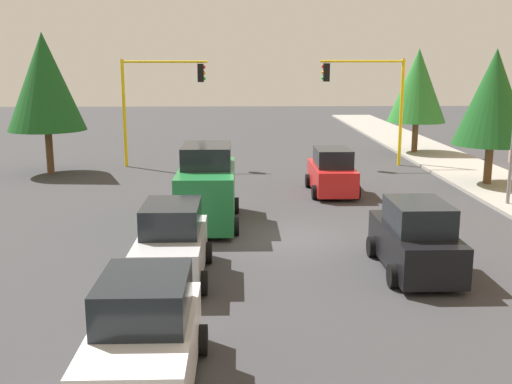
# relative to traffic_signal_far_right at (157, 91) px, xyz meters

# --- Properties ---
(ground_plane) EXTENTS (120.00, 120.00, 0.00)m
(ground_plane) POSITION_rel_traffic_signal_far_right_xyz_m (14.00, 5.71, -4.07)
(ground_plane) COLOR #353538
(traffic_signal_far_right) EXTENTS (0.36, 4.59, 5.76)m
(traffic_signal_far_right) POSITION_rel_traffic_signal_far_right_xyz_m (0.00, 0.00, 0.00)
(traffic_signal_far_right) COLOR yellow
(traffic_signal_far_right) RESTS_ON ground
(traffic_signal_far_left) EXTENTS (0.36, 4.59, 5.78)m
(traffic_signal_far_left) POSITION_rel_traffic_signal_far_right_xyz_m (0.00, 11.42, 0.01)
(traffic_signal_far_left) COLOR yellow
(traffic_signal_far_left) RESTS_ON ground
(tree_roadside_mid) EXTENTS (3.41, 3.41, 6.19)m
(tree_roadside_mid) POSITION_rel_traffic_signal_far_right_xyz_m (6.00, 15.71, -0.03)
(tree_roadside_mid) COLOR brown
(tree_roadside_mid) RESTS_ON ground
(tree_roadside_far) EXTENTS (3.52, 3.52, 6.40)m
(tree_roadside_far) POSITION_rel_traffic_signal_far_right_xyz_m (-4.00, 15.21, 0.12)
(tree_roadside_far) COLOR brown
(tree_roadside_far) RESTS_ON ground
(tree_opposite_side) EXTENTS (3.87, 3.87, 7.06)m
(tree_opposite_side) POSITION_rel_traffic_signal_far_right_xyz_m (2.00, -5.29, 0.55)
(tree_opposite_side) COLOR brown
(tree_opposite_side) RESTS_ON ground
(delivery_van_green) EXTENTS (4.80, 2.22, 2.77)m
(delivery_van_green) POSITION_rel_traffic_signal_far_right_xyz_m (12.12, 3.23, -2.79)
(delivery_van_green) COLOR #1E7238
(delivery_van_green) RESTS_ON ground
(car_white) EXTENTS (3.86, 2.05, 1.98)m
(car_white) POSITION_rel_traffic_signal_far_right_xyz_m (23.14, 2.69, -3.17)
(car_white) COLOR white
(car_white) RESTS_ON ground
(car_red) EXTENTS (4.03, 1.99, 1.98)m
(car_red) POSITION_rel_traffic_signal_far_right_xyz_m (7.17, 8.38, -3.17)
(car_red) COLOR red
(car_red) RESTS_ON ground
(car_black) EXTENTS (4.03, 1.97, 1.98)m
(car_black) POSITION_rel_traffic_signal_far_right_xyz_m (17.31, 9.11, -3.17)
(car_black) COLOR black
(car_black) RESTS_ON ground
(car_silver) EXTENTS (3.92, 1.98, 1.98)m
(car_silver) POSITION_rel_traffic_signal_far_right_xyz_m (17.62, 2.57, -3.17)
(car_silver) COLOR #B2B5BA
(car_silver) RESTS_ON ground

